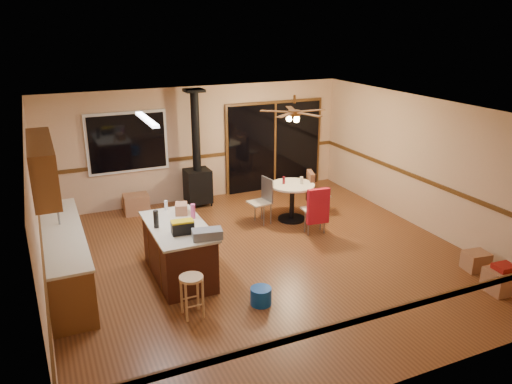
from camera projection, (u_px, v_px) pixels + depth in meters
floor at (263, 259)px, 8.76m from camera, size 7.00×7.00×0.00m
ceiling at (264, 111)px, 7.91m from camera, size 7.00×7.00×0.00m
wall_back at (199, 144)px, 11.35m from camera, size 7.00×0.00×7.00m
wall_front at (401, 285)px, 5.32m from camera, size 7.00×0.00×7.00m
wall_left at (37, 222)px, 6.99m from camera, size 0.00×7.00×7.00m
wall_right at (427, 165)px, 9.69m from camera, size 0.00×7.00×7.00m
chair_rail at (263, 206)px, 8.43m from camera, size 7.00×7.00×0.08m
window at (127, 142)px, 10.63m from camera, size 1.72×0.10×1.32m
sliding_door at (274, 147)px, 12.13m from camera, size 2.52×0.10×2.10m
lower_cabinets at (65, 259)px, 7.82m from camera, size 0.60×3.00×0.86m
countertop at (61, 232)px, 7.67m from camera, size 0.64×3.04×0.04m
upper_cabinets at (43, 166)px, 7.46m from camera, size 0.35×2.00×0.80m
kitchen_island at (179, 251)px, 8.03m from camera, size 0.88×1.68×0.90m
wood_stove at (197, 174)px, 11.08m from camera, size 0.55×0.50×2.52m
ceiling_fan at (294, 115)px, 9.76m from camera, size 0.24×0.24×0.55m
fluorescent_strip at (147, 119)px, 7.49m from camera, size 0.10×1.20×0.04m
toolbox_grey at (207, 234)px, 7.40m from camera, size 0.48×0.32×0.14m
toolbox_black at (183, 228)px, 7.55m from camera, size 0.35×0.21×0.19m
toolbox_yellow_lid at (182, 221)px, 7.52m from camera, size 0.35×0.21×0.03m
box_on_island at (181, 209)px, 8.33m from camera, size 0.27×0.31×0.18m
bottle_dark at (156, 219)px, 7.76m from camera, size 0.11×0.11×0.29m
bottle_pink at (193, 211)px, 8.13m from camera, size 0.09×0.09×0.24m
bottle_white at (166, 205)px, 8.48m from camera, size 0.07×0.07×0.17m
bar_stool at (192, 296)px, 6.99m from camera, size 0.39×0.39×0.62m
blue_bucket at (261, 296)px, 7.33m from camera, size 0.36×0.36×0.26m
dining_table at (292, 196)px, 10.31m from camera, size 0.92×0.92×0.78m
glass_red at (284, 180)px, 10.23m from camera, size 0.06×0.06×0.15m
glass_cream at (301, 180)px, 10.23m from camera, size 0.08×0.08×0.15m
chair_left at (264, 195)px, 10.16m from camera, size 0.46×0.45×0.51m
chair_near at (318, 206)px, 9.56m from camera, size 0.46×0.50×0.70m
chair_right at (312, 188)px, 10.59m from camera, size 0.57×0.54×0.70m
box_under_window at (136, 204)px, 10.76m from camera, size 0.54×0.44×0.42m
box_corner_a at (502, 280)px, 7.67m from camera, size 0.51×0.44×0.37m
box_corner_b at (476, 261)px, 8.35m from camera, size 0.43×0.38×0.31m
box_small_red at (505, 267)px, 7.60m from camera, size 0.32×0.27×0.08m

